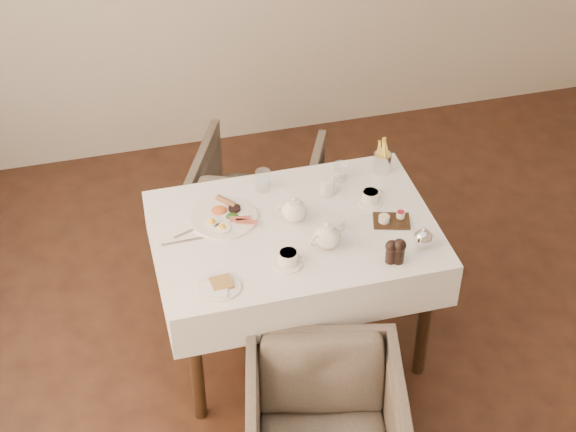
% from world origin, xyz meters
% --- Properties ---
extents(table, '(1.28, 0.88, 0.75)m').
position_xyz_m(table, '(-0.49, 0.62, 0.64)').
color(table, black).
rests_on(table, ground).
extents(armchair_near, '(0.78, 0.79, 0.60)m').
position_xyz_m(armchair_near, '(-0.57, -0.16, 0.30)').
color(armchair_near, '#4A4236').
rests_on(armchair_near, ground).
extents(armchair_far, '(0.88, 0.89, 0.62)m').
position_xyz_m(armchair_far, '(-0.48, 1.41, 0.31)').
color(armchair_far, '#4A4236').
rests_on(armchair_far, ground).
extents(breakfast_plate, '(0.31, 0.31, 0.04)m').
position_xyz_m(breakfast_plate, '(-0.79, 0.76, 0.77)').
color(breakfast_plate, white).
rests_on(breakfast_plate, table).
extents(side_plate, '(0.19, 0.18, 0.02)m').
position_xyz_m(side_plate, '(-0.90, 0.31, 0.76)').
color(side_plate, white).
rests_on(side_plate, table).
extents(teapot_centre, '(0.18, 0.15, 0.13)m').
position_xyz_m(teapot_centre, '(-0.48, 0.67, 0.82)').
color(teapot_centre, white).
rests_on(teapot_centre, table).
extents(teapot_front, '(0.20, 0.18, 0.14)m').
position_xyz_m(teapot_front, '(-0.39, 0.45, 0.82)').
color(teapot_front, white).
rests_on(teapot_front, table).
extents(creamer, '(0.08, 0.08, 0.08)m').
position_xyz_m(creamer, '(-0.28, 0.82, 0.80)').
color(creamer, white).
rests_on(creamer, table).
extents(teacup_near, '(0.13, 0.13, 0.07)m').
position_xyz_m(teacup_near, '(-0.58, 0.39, 0.79)').
color(teacup_near, white).
rests_on(teacup_near, table).
extents(teacup_far, '(0.13, 0.13, 0.06)m').
position_xyz_m(teacup_far, '(-0.10, 0.71, 0.78)').
color(teacup_far, white).
rests_on(teacup_far, table).
extents(glass_left, '(0.09, 0.09, 0.10)m').
position_xyz_m(glass_left, '(-0.56, 0.93, 0.81)').
color(glass_left, silver).
rests_on(glass_left, table).
extents(glass_mid, '(0.07, 0.07, 0.09)m').
position_xyz_m(glass_mid, '(-0.30, 0.56, 0.80)').
color(glass_mid, silver).
rests_on(glass_mid, table).
extents(glass_right, '(0.07, 0.07, 0.09)m').
position_xyz_m(glass_right, '(-0.18, 0.91, 0.80)').
color(glass_right, silver).
rests_on(glass_right, table).
extents(condiment_board, '(0.19, 0.15, 0.04)m').
position_xyz_m(condiment_board, '(-0.05, 0.54, 0.77)').
color(condiment_board, black).
rests_on(condiment_board, table).
extents(pepper_mill_left, '(0.06, 0.06, 0.12)m').
position_xyz_m(pepper_mill_left, '(-0.15, 0.29, 0.81)').
color(pepper_mill_left, black).
rests_on(pepper_mill_left, table).
extents(pepper_mill_right, '(0.07, 0.07, 0.12)m').
position_xyz_m(pepper_mill_right, '(-0.11, 0.28, 0.82)').
color(pepper_mill_right, black).
rests_on(pepper_mill_right, table).
extents(silver_pot, '(0.11, 0.10, 0.11)m').
position_xyz_m(silver_pot, '(0.02, 0.35, 0.81)').
color(silver_pot, white).
rests_on(silver_pot, table).
extents(fries_cup, '(0.09, 0.09, 0.18)m').
position_xyz_m(fries_cup, '(0.04, 0.93, 0.84)').
color(fries_cup, silver).
rests_on(fries_cup, table).
extents(cutlery_fork, '(0.17, 0.08, 0.00)m').
position_xyz_m(cutlery_fork, '(-0.95, 0.71, 0.76)').
color(cutlery_fork, silver).
rests_on(cutlery_fork, table).
extents(cutlery_knife, '(0.19, 0.02, 0.00)m').
position_xyz_m(cutlery_knife, '(-1.00, 0.64, 0.76)').
color(cutlery_knife, silver).
rests_on(cutlery_knife, table).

